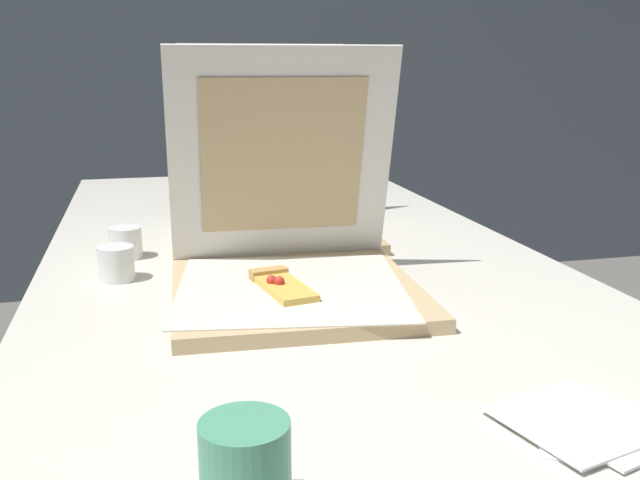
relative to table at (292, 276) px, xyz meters
The scene contains 8 objects.
wall_back 2.30m from the table, 90.00° to the left, with size 10.00×0.10×2.60m, color #4C5660.
table is the anchor object (origin of this frame).
pizza_box_front 0.28m from the table, 101.26° to the right, with size 0.41×0.41×0.39m.
pizza_box_middle 0.19m from the table, 93.05° to the left, with size 0.39×0.40×0.40m.
cup_white_near_center 0.35m from the table, 161.13° to the right, with size 0.06×0.06×0.06m, color white.
cup_white_mid 0.33m from the table, behind, with size 0.06×0.06×0.06m, color white.
cup_printed_front 0.85m from the table, 104.08° to the right, with size 0.07×0.07×0.09m, color #4C9E75.
napkin_pile 0.77m from the table, 78.18° to the right, with size 0.19×0.18×0.01m.
Camera 1 is at (-0.27, -0.76, 1.12)m, focal length 39.77 mm.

